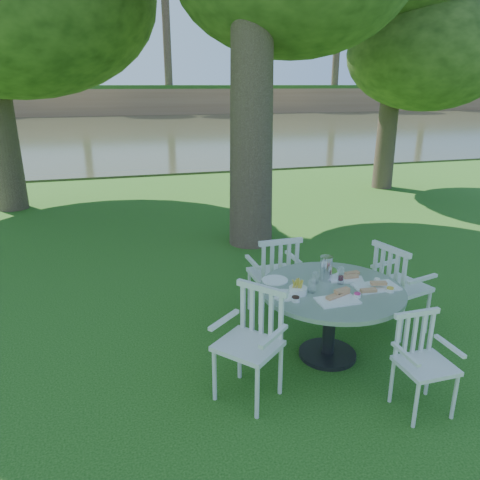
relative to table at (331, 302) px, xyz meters
name	(u,v)px	position (x,y,z in m)	size (l,w,h in m)	color
ground	(245,314)	(-0.54, 1.07, -0.59)	(140.00, 140.00, 0.00)	#14410D
table	(331,302)	(0.00, 0.00, 0.00)	(1.36, 1.36, 0.73)	black
chair_ne	(395,282)	(0.88, 0.27, -0.01)	(0.57, 0.59, 0.98)	silver
chair_nw	(276,271)	(-0.23, 0.89, -0.01)	(0.50, 0.47, 0.98)	silver
chair_sw	(254,334)	(-0.87, -0.33, -0.03)	(0.66, 0.66, 0.96)	silver
chair_se	(420,354)	(0.37, -0.87, -0.11)	(0.42, 0.39, 0.81)	silver
tableware	(326,281)	(-0.03, 0.07, 0.19)	(1.23, 0.82, 0.24)	white
river	(130,132)	(-0.54, 24.07, -0.59)	(100.00, 28.00, 0.12)	#30341E
far_bank	(115,28)	(-0.26, 42.18, 6.66)	(100.00, 18.00, 15.20)	#916444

